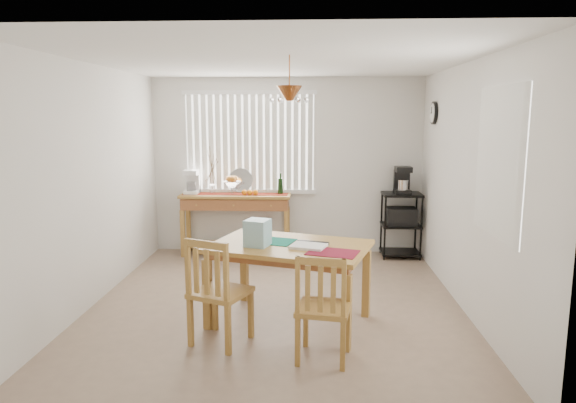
# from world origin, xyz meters

# --- Properties ---
(ground) EXTENTS (4.00, 4.50, 0.01)m
(ground) POSITION_xyz_m (0.00, 0.00, -0.01)
(ground) COLOR gray
(room_shell) EXTENTS (4.20, 4.70, 2.70)m
(room_shell) POSITION_xyz_m (0.00, 0.02, 1.69)
(room_shell) COLOR silver
(room_shell) RESTS_ON ground
(sideboard) EXTENTS (1.61, 0.45, 0.91)m
(sideboard) POSITION_xyz_m (-0.73, 2.00, 0.68)
(sideboard) COLOR #AC7F3A
(sideboard) RESTS_ON ground
(sideboard_items) EXTENTS (1.53, 0.38, 0.70)m
(sideboard_items) POSITION_xyz_m (-0.99, 2.02, 1.05)
(sideboard_items) COLOR maroon
(sideboard_items) RESTS_ON sideboard
(wire_cart) EXTENTS (0.55, 0.44, 0.94)m
(wire_cart) POSITION_xyz_m (1.67, 1.99, 0.57)
(wire_cart) COLOR black
(wire_cart) RESTS_ON ground
(cart_items) EXTENTS (0.22, 0.27, 0.39)m
(cart_items) POSITION_xyz_m (1.67, 2.00, 1.12)
(cart_items) COLOR black
(cart_items) RESTS_ON wire_cart
(dining_table) EXTENTS (1.72, 1.37, 0.80)m
(dining_table) POSITION_xyz_m (0.16, -0.51, 0.71)
(dining_table) COLOR #AC7F3A
(dining_table) RESTS_ON ground
(table_items) EXTENTS (1.13, 0.85, 0.26)m
(table_items) POSITION_xyz_m (-0.01, -0.59, 0.90)
(table_items) COLOR #147561
(table_items) RESTS_ON dining_table
(chair_left) EXTENTS (0.60, 0.60, 1.00)m
(chair_left) POSITION_xyz_m (-0.45, -1.03, 0.49)
(chair_left) COLOR #AC7F3A
(chair_left) RESTS_ON ground
(chair_right) EXTENTS (0.50, 0.50, 0.94)m
(chair_right) POSITION_xyz_m (0.48, -1.31, 0.46)
(chair_right) COLOR #AC7F3A
(chair_right) RESTS_ON ground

